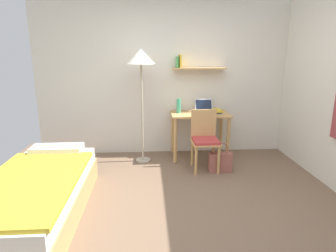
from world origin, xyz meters
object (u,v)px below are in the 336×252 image
(handbag, at_px, (220,161))
(water_bottle, at_px, (179,106))
(desk, at_px, (200,122))
(desk_chair, at_px, (205,138))
(bed, at_px, (37,196))
(book_stack, at_px, (216,111))
(standing_lamp, at_px, (141,62))
(laptop, at_px, (204,109))

(handbag, bearing_deg, water_bottle, 127.93)
(desk, xyz_separation_m, desk_chair, (-0.01, -0.50, -0.12))
(desk, bearing_deg, handbag, -72.24)
(bed, height_order, desk, desk)
(book_stack, bearing_deg, desk_chair, -118.56)
(bed, xyz_separation_m, book_stack, (2.31, 1.74, 0.54))
(bed, distance_m, water_bottle, 2.53)
(desk, distance_m, standing_lamp, 1.36)
(desk_chair, distance_m, water_bottle, 0.76)
(desk, height_order, standing_lamp, standing_lamp)
(bed, relative_size, laptop, 6.78)
(book_stack, bearing_deg, handbag, -96.07)
(standing_lamp, xyz_separation_m, water_bottle, (0.60, 0.19, -0.70))
(desk, bearing_deg, book_stack, 4.21)
(book_stack, height_order, handbag, book_stack)
(book_stack, bearing_deg, laptop, 161.09)
(water_bottle, xyz_separation_m, book_stack, (0.62, -0.04, -0.09))
(desk_chair, xyz_separation_m, standing_lamp, (-0.93, 0.37, 1.09))
(desk, bearing_deg, laptop, 46.29)
(desk, relative_size, standing_lamp, 0.53)
(bed, relative_size, handbag, 4.52)
(bed, distance_m, handbag, 2.49)
(book_stack, relative_size, handbag, 0.56)
(water_bottle, height_order, book_stack, water_bottle)
(water_bottle, distance_m, handbag, 1.15)
(standing_lamp, relative_size, book_stack, 6.98)
(desk, xyz_separation_m, standing_lamp, (-0.94, -0.13, 0.97))
(water_bottle, distance_m, book_stack, 0.63)
(water_bottle, bearing_deg, bed, -133.63)
(laptop, height_order, handbag, laptop)
(desk_chair, bearing_deg, standing_lamp, 158.32)
(laptop, distance_m, book_stack, 0.21)
(standing_lamp, height_order, water_bottle, standing_lamp)
(bed, distance_m, book_stack, 2.94)
(bed, bearing_deg, handbag, 25.41)
(bed, distance_m, desk, 2.69)
(bed, xyz_separation_m, desk_chair, (2.03, 1.21, 0.25))
(desk, relative_size, handbag, 2.09)
(handbag, bearing_deg, laptop, 99.57)
(standing_lamp, bearing_deg, handbag, -24.23)
(desk, height_order, handbag, desk)
(desk_chair, relative_size, standing_lamp, 0.50)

